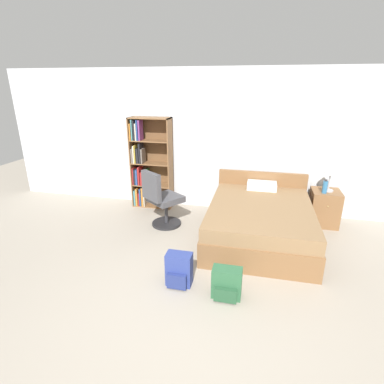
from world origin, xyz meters
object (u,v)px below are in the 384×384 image
Objects in this scene: water_bottle at (325,187)px; backpack_blue at (179,270)px; bed at (260,220)px; nightstand at (324,208)px; backpack_green at (227,284)px; office_chair at (162,200)px; table_lamp at (331,172)px; bookshelf at (147,165)px.

water_bottle is 2.87m from backpack_blue.
nightstand is at bearing 34.20° from bed.
backpack_green is at bearing -121.77° from nightstand.
table_lamp is (2.71, 0.71, 0.47)m from office_chair.
backpack_green is 0.88× the size of backpack_blue.
table_lamp reaches higher than water_bottle.
bookshelf is 1.74× the size of office_chair.
office_chair is 2.84m from table_lamp.
backpack_blue is (1.27, -2.33, -0.65)m from bookshelf.
bookshelf is 2.84× the size of nightstand.
backpack_green is (-1.41, -2.28, -0.13)m from nightstand.
bookshelf is 3.29m from table_lamp.
office_chair is at bearing -167.49° from water_bottle.
nightstand is at bearing 60.16° from water_bottle.
water_bottle is (-0.07, -0.12, 0.42)m from nightstand.
bookshelf is 3.13m from backpack_green.
bookshelf is 1.09m from office_chair.
office_chair is 2.74× the size of backpack_green.
office_chair is 2.79m from nightstand.
office_chair is 1.63× the size of nightstand.
backpack_blue is at bearing -64.63° from office_chair.
bed is 4.91× the size of backpack_blue.
office_chair is at bearing 115.37° from backpack_blue.
backpack_blue is at bearing -132.56° from nightstand.
water_bottle is (1.01, 0.61, 0.43)m from bed.
table_lamp is 1.21× the size of backpack_green.
table_lamp is at bearing 58.04° from backpack_green.
water_bottle is (2.63, 0.58, 0.25)m from office_chair.
nightstand is 1.48× the size of backpack_blue.
water_bottle reaches higher than nightstand.
water_bottle is at bearing -123.40° from table_lamp.
bed is 3.32× the size of nightstand.
nightstand is at bearing -2.62° from bookshelf.
bed is at bearing -21.83° from bookshelf.
backpack_blue is (-1.93, -2.06, -0.52)m from water_bottle.
office_chair reaches higher than nightstand.
bed reaches higher than backpack_blue.
backpack_blue is (-0.59, 0.10, 0.02)m from backpack_green.
water_bottle reaches higher than backpack_green.
bookshelf is 4.77× the size of backpack_green.
office_chair is at bearing 178.93° from bed.
backpack_blue is (-0.92, -1.45, -0.10)m from bed.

